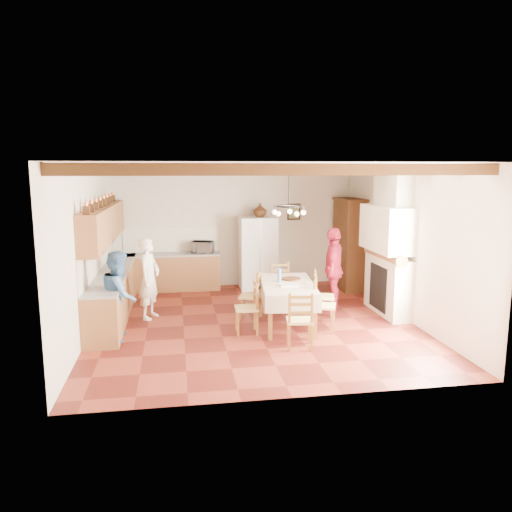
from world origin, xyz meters
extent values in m
cube|color=#4E1610|center=(0.00, 0.00, -0.01)|extent=(6.00, 6.50, 0.02)
cube|color=white|center=(0.00, 0.00, 3.01)|extent=(6.00, 6.50, 0.02)
cube|color=beige|center=(0.00, 3.26, 1.50)|extent=(6.00, 0.02, 3.00)
cube|color=beige|center=(0.00, -3.26, 1.50)|extent=(6.00, 0.02, 3.00)
cube|color=beige|center=(-3.01, 0.00, 1.50)|extent=(0.02, 6.50, 3.00)
cube|color=beige|center=(3.01, 0.00, 1.50)|extent=(0.02, 6.50, 3.00)
cube|color=brown|center=(-2.70, 1.05, 0.43)|extent=(0.60, 4.30, 0.86)
cube|color=brown|center=(-1.55, 2.95, 0.43)|extent=(2.30, 0.60, 0.86)
cube|color=gray|center=(-2.70, 1.05, 0.88)|extent=(0.62, 4.30, 0.04)
cube|color=gray|center=(-1.55, 2.95, 0.88)|extent=(2.34, 0.62, 0.04)
cube|color=silver|center=(-2.98, 1.05, 1.20)|extent=(0.03, 4.30, 0.60)
cube|color=silver|center=(-1.55, 3.23, 1.20)|extent=(2.30, 0.03, 0.60)
cube|color=brown|center=(-2.83, 1.05, 1.85)|extent=(0.35, 4.20, 0.70)
cube|color=black|center=(1.55, 3.23, 1.85)|extent=(0.34, 0.03, 0.42)
cube|color=white|center=(0.55, 2.79, 0.89)|extent=(0.89, 0.74, 1.77)
cube|color=beige|center=(0.61, -0.25, 0.79)|extent=(1.16, 1.96, 0.05)
cube|color=brown|center=(0.13, -1.02, 0.38)|extent=(0.08, 0.08, 0.77)
cube|color=brown|center=(0.90, -1.11, 0.38)|extent=(0.08, 0.08, 0.77)
cube|color=brown|center=(0.33, 0.62, 0.38)|extent=(0.08, 0.08, 0.77)
cube|color=brown|center=(1.09, 0.53, 0.38)|extent=(0.08, 0.08, 0.77)
torus|color=black|center=(0.61, -0.25, 2.25)|extent=(0.47, 0.47, 0.03)
imported|color=white|center=(-1.97, 0.64, 0.81)|extent=(0.58, 0.69, 1.61)
imported|color=teal|center=(-2.42, -0.51, 0.77)|extent=(0.60, 0.76, 1.55)
imported|color=#AB1B33|center=(1.80, 0.68, 0.87)|extent=(0.79, 1.10, 1.74)
imported|color=silver|center=(-0.79, 2.95, 1.04)|extent=(0.60, 0.49, 0.28)
imported|color=#3A2510|center=(0.61, 2.79, 1.94)|extent=(0.40, 0.40, 0.34)
camera|label=1|loc=(-1.43, -9.12, 2.91)|focal=35.00mm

